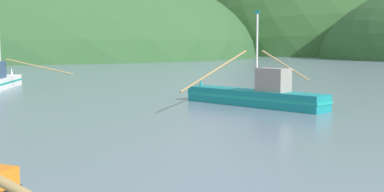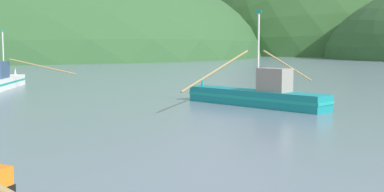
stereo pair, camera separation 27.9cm
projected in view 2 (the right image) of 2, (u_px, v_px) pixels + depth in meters
name	position (u px, v px, depth m)	size (l,w,h in m)	color
hill_mid_right	(374.00, 54.00, 201.08)	(140.36, 112.29, 93.20)	#386633
hill_mid_left	(49.00, 52.00, 260.13)	(182.52, 146.02, 88.72)	#516B38
fishing_boat_teal	(258.00, 95.00, 32.56)	(9.02, 10.16, 6.05)	#147F84
fishing_boat_white	(1.00, 81.00, 44.95)	(12.90, 10.76, 5.24)	white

